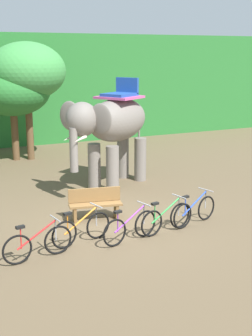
# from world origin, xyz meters

# --- Properties ---
(ground_plane) EXTENTS (80.00, 80.00, 0.00)m
(ground_plane) POSITION_xyz_m (0.00, 0.00, 0.00)
(ground_plane) COLOR brown
(foliage_hedge) EXTENTS (36.00, 6.00, 5.59)m
(foliage_hedge) POSITION_xyz_m (0.00, 14.93, 2.79)
(foliage_hedge) COLOR #28702D
(foliage_hedge) RESTS_ON ground
(tree_center_right) EXTENTS (3.25, 3.25, 4.13)m
(tree_center_right) POSITION_xyz_m (-0.89, 9.10, 3.03)
(tree_center_right) COLOR brown
(tree_center_right) RESTS_ON ground
(tree_far_left) EXTENTS (3.35, 3.35, 5.11)m
(tree_far_left) POSITION_xyz_m (-0.27, 8.93, 3.84)
(tree_far_left) COLOR brown
(tree_far_left) RESTS_ON ground
(elephant) EXTENTS (4.03, 3.27, 3.78)m
(elephant) POSITION_xyz_m (1.36, 3.45, 2.20)
(elephant) COLOR slate
(elephant) RESTS_ON ground
(bike_red) EXTENTS (1.70, 0.52, 0.92)m
(bike_red) POSITION_xyz_m (-2.54, -1.30, 0.39)
(bike_red) COLOR black
(bike_red) RESTS_ON ground
(bike_orange) EXTENTS (1.67, 0.60, 0.92)m
(bike_orange) POSITION_xyz_m (-1.33, -0.86, 0.39)
(bike_orange) COLOR black
(bike_orange) RESTS_ON ground
(bike_purple) EXTENTS (1.67, 0.60, 0.92)m
(bike_purple) POSITION_xyz_m (-0.17, -1.26, 0.39)
(bike_purple) COLOR black
(bike_purple) RESTS_ON ground
(bike_green) EXTENTS (1.68, 0.57, 0.92)m
(bike_green) POSITION_xyz_m (0.95, -1.09, 0.39)
(bike_green) COLOR black
(bike_green) RESTS_ON ground
(bike_blue) EXTENTS (1.65, 0.65, 0.92)m
(bike_blue) POSITION_xyz_m (1.96, -0.92, 0.39)
(bike_blue) COLOR black
(bike_blue) RESTS_ON ground
(wooden_bench) EXTENTS (1.55, 0.71, 0.89)m
(wooden_bench) POSITION_xyz_m (-0.39, 0.63, 0.48)
(wooden_bench) COLOR brown
(wooden_bench) RESTS_ON ground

